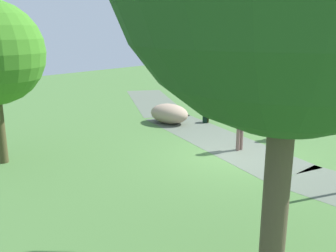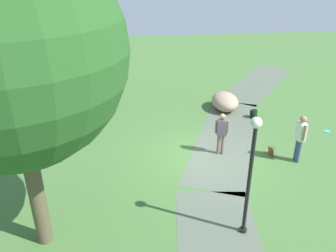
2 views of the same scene
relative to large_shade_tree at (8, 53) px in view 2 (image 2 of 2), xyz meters
The scene contains 12 objects.
ground_plane 8.01m from the large_shade_tree, 55.39° to the right, with size 48.00×48.00×0.00m, color #446C35.
footpath_segment_mid 9.63m from the large_shade_tree, 51.37° to the right, with size 8.22×5.20×0.01m.
footpath_segment_far 16.68m from the large_shade_tree, 41.33° to the right, with size 7.64×6.71×0.01m.
large_shade_tree is the anchor object (origin of this frame).
young_tree_near_path 8.91m from the large_shade_tree, ahead, with size 3.00×3.00×4.82m.
lamp_post 6.03m from the large_shade_tree, 94.27° to the right, with size 0.28×0.28×3.42m.
lawn_boulder 11.71m from the large_shade_tree, 41.90° to the right, with size 1.87×1.32×0.84m.
woman_with_handbag 9.74m from the large_shade_tree, 71.12° to the right, with size 0.52×0.26×1.82m.
man_near_boulder 8.01m from the large_shade_tree, 56.87° to the right, with size 0.31×0.51×1.67m.
handbag_on_grass 9.73m from the large_shade_tree, 65.87° to the right, with size 0.33×0.31×0.31m.
backpack_by_boulder 11.76m from the large_shade_tree, 50.38° to the right, with size 0.34×0.34×0.40m.
frisbee_on_grass 13.02m from the large_shade_tree, 65.32° to the right, with size 0.27×0.27×0.02m.
Camera 2 is at (-10.81, 2.85, 6.65)m, focal length 36.56 mm.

